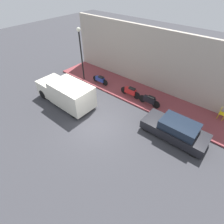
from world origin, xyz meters
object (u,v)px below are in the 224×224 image
delivery_van (66,92)px  streetlamp (80,47)px  parked_car (176,129)px  motorcycle_blue (100,79)px  motorcycle_red (130,91)px  cafe_chair (221,113)px  motorcycle_black (149,100)px

delivery_van → streetlamp: bearing=25.5°
parked_car → motorcycle_blue: parked_car is taller
motorcycle_red → delivery_van: bearing=137.7°
parked_car → delivery_van: 8.55m
delivery_van → cafe_chair: 11.60m
motorcycle_red → motorcycle_black: motorcycle_red is taller
delivery_van → cafe_chair: delivery_van is taller
motorcycle_black → motorcycle_blue: motorcycle_black is taller
parked_car → streetlamp: streetlamp is taller
streetlamp → cafe_chair: bearing=-78.9°
motorcycle_red → streetlamp: bearing=95.2°
motorcycle_blue → cafe_chair: size_ratio=2.04×
motorcycle_black → motorcycle_blue: 5.20m
delivery_van → motorcycle_blue: 3.84m
delivery_van → motorcycle_red: bearing=-42.3°
delivery_van → parked_car: bearing=-76.0°
motorcycle_black → motorcycle_blue: (-0.02, 5.20, -0.04)m
motorcycle_black → motorcycle_blue: size_ratio=1.04×
delivery_van → motorcycle_black: size_ratio=2.76×
parked_car → cafe_chair: (3.65, -1.79, -0.00)m
cafe_chair → delivery_van: bearing=119.5°
cafe_chair → motorcycle_blue: bearing=100.9°
parked_car → motorcycle_blue: size_ratio=2.32×
motorcycle_black → motorcycle_blue: bearing=90.2°
motorcycle_red → cafe_chair: 6.82m
motorcycle_black → parked_car: bearing=-121.0°
parked_car → cafe_chair: bearing=-26.2°
delivery_van → cafe_chair: size_ratio=5.84×
cafe_chair → parked_car: bearing=153.8°
motorcycle_black → streetlamp: 7.49m
delivery_van → motorcycle_black: bearing=-54.5°
motorcycle_red → cafe_chair: cafe_chair is taller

